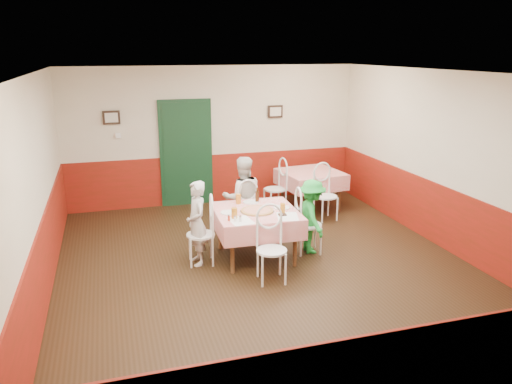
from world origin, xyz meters
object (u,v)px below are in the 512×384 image
object	(u,v)px
beer_bottle	(257,196)
diner_far	(243,198)
main_table	(256,234)
glass_c	(238,199)
chair_far	(243,213)
chair_right	(308,225)
wallet	(282,215)
chair_near	(272,251)
chair_second_b	(326,197)
glass_b	(283,208)
chair_left	(201,235)
pizza	(257,211)
diner_left	(197,223)
second_table	(310,190)
diner_right	(312,216)
chair_second_a	(275,189)
glass_a	(234,213)

from	to	relation	value
beer_bottle	diner_far	world-z (taller)	diner_far
main_table	glass_c	bearing A→B (deg)	111.51
beer_bottle	chair_far	bearing A→B (deg)	103.51
chair_right	wallet	xyz separation A→B (m)	(-0.55, -0.30, 0.32)
chair_near	chair_second_b	xyz separation A→B (m)	(1.80, 2.19, 0.00)
chair_second_b	diner_far	xyz separation A→B (m)	(-1.73, -0.44, 0.25)
chair_right	chair_far	size ratio (longest dim) A/B	1.00
chair_second_b	glass_b	distance (m)	2.13
chair_right	chair_far	world-z (taller)	same
wallet	chair_left	bearing A→B (deg)	164.59
pizza	diner_left	world-z (taller)	diner_left
second_table	wallet	size ratio (longest dim) A/B	10.18
chair_near	diner_left	size ratio (longest dim) A/B	0.71
second_table	diner_right	size ratio (longest dim) A/B	0.95
chair_far	pizza	bearing A→B (deg)	78.70
chair_near	diner_left	world-z (taller)	diner_left
chair_second_a	diner_far	distance (m)	1.56
chair_second_b	chair_right	bearing A→B (deg)	-130.31
glass_c	beer_bottle	bearing A→B (deg)	-2.76
second_table	beer_bottle	distance (m)	2.39
glass_a	beer_bottle	distance (m)	0.86
glass_b	beer_bottle	world-z (taller)	beer_bottle
glass_a	wallet	world-z (taller)	glass_a
second_table	chair_second_a	world-z (taller)	chair_second_a
second_table	chair_near	xyz separation A→B (m)	(-1.80, -2.94, 0.08)
glass_c	wallet	bearing A→B (deg)	-58.08
pizza	diner_far	xyz separation A→B (m)	(0.03, 0.95, -0.07)
glass_c	chair_near	bearing A→B (deg)	-84.00
chair_left	glass_a	distance (m)	0.66
glass_c	beer_bottle	size ratio (longest dim) A/B	0.72
chair_second_b	pizza	xyz separation A→B (m)	(-1.77, -1.39, 0.33)
chair_right	glass_c	xyz separation A→B (m)	(-1.01, 0.45, 0.39)
main_table	beer_bottle	distance (m)	0.65
chair_right	main_table	bearing A→B (deg)	94.99
chair_right	pizza	xyz separation A→B (m)	(-0.85, -0.02, 0.33)
pizza	diner_right	bearing A→B (deg)	1.37
pizza	diner_right	xyz separation A→B (m)	(0.90, 0.02, -0.19)
diner_far	second_table	bearing A→B (deg)	-141.13
chair_left	chair_right	xyz separation A→B (m)	(1.70, -0.06, 0.00)
chair_second_a	chair_second_b	distance (m)	1.06
diner_far	glass_a	bearing A→B (deg)	73.86
chair_right	diner_left	xyz separation A→B (m)	(-1.75, 0.06, 0.19)
chair_second_b	glass_a	bearing A→B (deg)	-150.08
chair_left	wallet	size ratio (longest dim) A/B	8.18
glass_a	chair_second_a	bearing A→B (deg)	58.84
wallet	chair_far	bearing A→B (deg)	105.03
diner_far	diner_left	bearing A→B (deg)	47.35
chair_near	glass_a	bearing A→B (deg)	128.28
wallet	diner_right	xyz separation A→B (m)	(0.60, 0.30, -0.18)
second_table	diner_far	bearing A→B (deg)	-145.59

